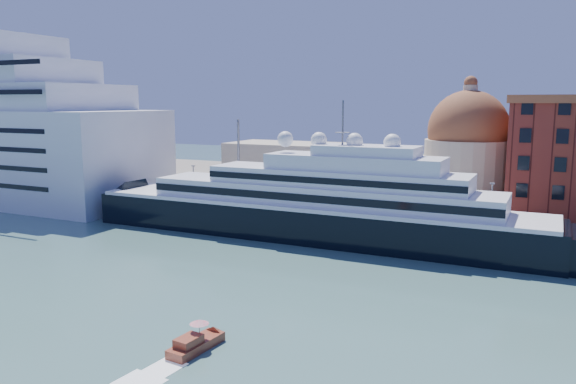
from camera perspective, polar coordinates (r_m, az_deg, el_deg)
The scene contains 9 objects.
ground at distance 81.07m, azimuth -4.61°, elevation -8.08°, with size 400.00×400.00×0.00m, color #325757.
quay at distance 110.51m, azimuth 4.28°, elevation -2.75°, with size 180.00×10.00×2.50m, color gray.
land at distance 148.90m, azimuth 10.05°, elevation 0.12°, with size 260.00×72.00×2.00m, color slate.
quay_fence at distance 106.04m, azimuth 3.41°, elevation -2.23°, with size 180.00×0.10×1.20m, color slate.
superyacht at distance 100.90m, azimuth 0.61°, elevation -1.76°, with size 94.76×13.14×28.32m.
service_barge at distance 124.33m, azimuth -16.96°, elevation -2.02°, with size 12.51×7.44×2.67m.
water_taxi at distance 57.23m, azimuth -9.43°, elevation -14.92°, with size 2.77×6.64×3.07m.
church at distance 129.43m, azimuth 10.82°, elevation 3.18°, with size 66.00×18.00×25.50m.
lamp_posts at distance 112.71m, azimuth -2.00°, elevation 1.93°, with size 120.80×2.40×18.00m.
Camera 1 is at (39.20, -66.81, 23.93)m, focal length 35.00 mm.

